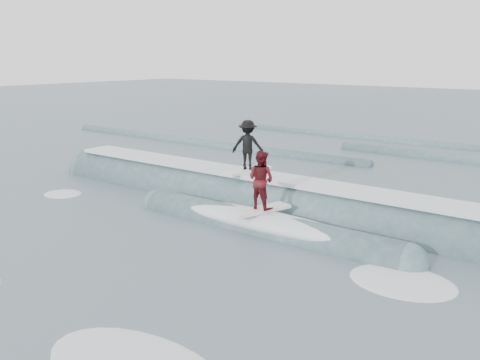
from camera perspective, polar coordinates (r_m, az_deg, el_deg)
The scene contains 6 objects.
ground at distance 15.28m, azimuth -10.06°, elevation -6.96°, with size 160.00×160.00×0.00m, color #425660.
breaking_wave at distance 18.58m, azimuth 1.93°, elevation -2.98°, with size 20.88×3.87×2.18m.
surfer_black at distance 18.87m, azimuth 0.84°, elevation 3.56°, with size 1.30×2.06×1.85m.
surfer_red at distance 16.01m, azimuth 2.24°, elevation -0.28°, with size 1.08×2.07×1.88m.
whitewater at distance 12.60m, azimuth -10.92°, elevation -11.48°, with size 15.51×8.29×0.10m.
far_swells at distance 29.96m, azimuth 14.72°, elevation 2.71°, with size 40.57×8.65×0.80m.
Camera 1 is at (10.73, -9.56, 5.20)m, focal length 40.00 mm.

